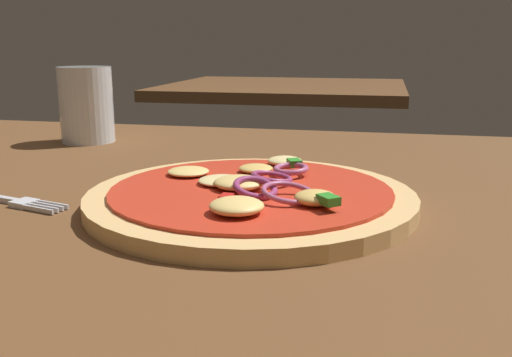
# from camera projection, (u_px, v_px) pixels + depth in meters

# --- Properties ---
(dining_table) EXTENTS (1.18, 0.82, 0.03)m
(dining_table) POSITION_uv_depth(u_px,v_px,m) (227.00, 214.00, 0.53)
(dining_table) COLOR brown
(dining_table) RESTS_ON ground
(pizza) EXTENTS (0.28, 0.28, 0.03)m
(pizza) POSITION_uv_depth(u_px,v_px,m) (251.00, 196.00, 0.49)
(pizza) COLOR tan
(pizza) RESTS_ON dining_table
(beer_glass) EXTENTS (0.07, 0.07, 0.10)m
(beer_glass) POSITION_uv_depth(u_px,v_px,m) (87.00, 108.00, 0.80)
(beer_glass) COLOR silver
(beer_glass) RESTS_ON dining_table
(background_table) EXTENTS (0.75, 0.67, 0.03)m
(background_table) POSITION_uv_depth(u_px,v_px,m) (286.00, 89.00, 1.86)
(background_table) COLOR brown
(background_table) RESTS_ON ground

